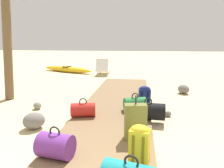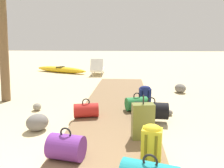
{
  "view_description": "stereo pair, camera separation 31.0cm",
  "coord_description": "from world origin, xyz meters",
  "px_view_note": "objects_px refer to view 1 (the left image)",
  "views": [
    {
      "loc": [
        0.59,
        -1.37,
        1.69
      ],
      "look_at": [
        -0.15,
        4.16,
        0.55
      ],
      "focal_mm": 34.26,
      "sensor_mm": 36.0,
      "label": 1
    },
    {
      "loc": [
        0.28,
        -1.4,
        1.69
      ],
      "look_at": [
        -0.15,
        4.16,
        0.55
      ],
      "focal_mm": 34.26,
      "sensor_mm": 36.0,
      "label": 2
    }
  ],
  "objects_px": {
    "suitcase_olive": "(135,122)",
    "backpack_navy": "(145,95)",
    "duffel_bag_purple": "(55,146)",
    "duffel_bag_red": "(83,110)",
    "lounge_chair": "(103,68)",
    "backpack_yellow": "(140,143)",
    "duffel_bag_black": "(148,111)",
    "duffel_bag_green": "(135,104)",
    "kayak": "(67,69)"
  },
  "relations": [
    {
      "from": "duffel_bag_black",
      "to": "duffel_bag_green",
      "type": "xyz_separation_m",
      "value": [
        -0.28,
        0.53,
        -0.02
      ]
    },
    {
      "from": "duffel_bag_purple",
      "to": "kayak",
      "type": "xyz_separation_m",
      "value": [
        -2.78,
        8.46,
        -0.1
      ]
    },
    {
      "from": "duffel_bag_red",
      "to": "lounge_chair",
      "type": "bearing_deg",
      "value": 95.94
    },
    {
      "from": "duffel_bag_green",
      "to": "lounge_chair",
      "type": "relative_size",
      "value": 0.37
    },
    {
      "from": "backpack_yellow",
      "to": "duffel_bag_black",
      "type": "relative_size",
      "value": 0.75
    },
    {
      "from": "duffel_bag_purple",
      "to": "lounge_chair",
      "type": "distance_m",
      "value": 7.87
    },
    {
      "from": "backpack_yellow",
      "to": "kayak",
      "type": "bearing_deg",
      "value": 115.06
    },
    {
      "from": "suitcase_olive",
      "to": "duffel_bag_black",
      "type": "bearing_deg",
      "value": 75.96
    },
    {
      "from": "backpack_navy",
      "to": "lounge_chair",
      "type": "height_order",
      "value": "lounge_chair"
    },
    {
      "from": "backpack_yellow",
      "to": "duffel_bag_red",
      "type": "height_order",
      "value": "backpack_yellow"
    },
    {
      "from": "duffel_bag_green",
      "to": "duffel_bag_purple",
      "type": "distance_m",
      "value": 2.43
    },
    {
      "from": "duffel_bag_green",
      "to": "duffel_bag_purple",
      "type": "height_order",
      "value": "duffel_bag_purple"
    },
    {
      "from": "duffel_bag_green",
      "to": "duffel_bag_red",
      "type": "distance_m",
      "value": 1.22
    },
    {
      "from": "backpack_navy",
      "to": "duffel_bag_green",
      "type": "distance_m",
      "value": 0.56
    },
    {
      "from": "backpack_navy",
      "to": "duffel_bag_black",
      "type": "bearing_deg",
      "value": -86.97
    },
    {
      "from": "duffel_bag_green",
      "to": "lounge_chair",
      "type": "xyz_separation_m",
      "value": [
        -1.73,
        5.64,
        0.09
      ]
    },
    {
      "from": "backpack_yellow",
      "to": "duffel_bag_black",
      "type": "distance_m",
      "value": 1.65
    },
    {
      "from": "suitcase_olive",
      "to": "kayak",
      "type": "relative_size",
      "value": 0.24
    },
    {
      "from": "lounge_chair",
      "to": "backpack_navy",
      "type": "bearing_deg",
      "value": -69.06
    },
    {
      "from": "duffel_bag_green",
      "to": "suitcase_olive",
      "type": "bearing_deg",
      "value": -88.19
    },
    {
      "from": "duffel_bag_black",
      "to": "duffel_bag_green",
      "type": "bearing_deg",
      "value": 118.32
    },
    {
      "from": "suitcase_olive",
      "to": "duffel_bag_red",
      "type": "bearing_deg",
      "value": 140.6
    },
    {
      "from": "suitcase_olive",
      "to": "duffel_bag_purple",
      "type": "height_order",
      "value": "suitcase_olive"
    },
    {
      "from": "backpack_yellow",
      "to": "duffel_bag_red",
      "type": "xyz_separation_m",
      "value": [
        -1.21,
        1.63,
        -0.13
      ]
    },
    {
      "from": "suitcase_olive",
      "to": "backpack_yellow",
      "type": "xyz_separation_m",
      "value": [
        0.07,
        -0.69,
        -0.02
      ]
    },
    {
      "from": "backpack_yellow",
      "to": "suitcase_olive",
      "type": "bearing_deg",
      "value": 96.15
    },
    {
      "from": "duffel_bag_black",
      "to": "duffel_bag_red",
      "type": "bearing_deg",
      "value": -179.33
    },
    {
      "from": "backpack_yellow",
      "to": "duffel_bag_black",
      "type": "bearing_deg",
      "value": 84.33
    },
    {
      "from": "suitcase_olive",
      "to": "kayak",
      "type": "bearing_deg",
      "value": 116.55
    },
    {
      "from": "duffel_bag_red",
      "to": "kayak",
      "type": "height_order",
      "value": "duffel_bag_red"
    },
    {
      "from": "duffel_bag_green",
      "to": "duffel_bag_red",
      "type": "relative_size",
      "value": 1.0
    },
    {
      "from": "backpack_navy",
      "to": "duffel_bag_purple",
      "type": "relative_size",
      "value": 0.92
    },
    {
      "from": "backpack_yellow",
      "to": "lounge_chair",
      "type": "distance_m",
      "value": 8.03
    },
    {
      "from": "duffel_bag_black",
      "to": "duffel_bag_green",
      "type": "distance_m",
      "value": 0.6
    },
    {
      "from": "backpack_yellow",
      "to": "duffel_bag_green",
      "type": "height_order",
      "value": "backpack_yellow"
    },
    {
      "from": "suitcase_olive",
      "to": "duffel_bag_red",
      "type": "height_order",
      "value": "suitcase_olive"
    },
    {
      "from": "backpack_yellow",
      "to": "backpack_navy",
      "type": "bearing_deg",
      "value": 87.68
    },
    {
      "from": "lounge_chair",
      "to": "kayak",
      "type": "relative_size",
      "value": 0.48
    },
    {
      "from": "duffel_bag_red",
      "to": "kayak",
      "type": "bearing_deg",
      "value": 111.86
    },
    {
      "from": "duffel_bag_purple",
      "to": "duffel_bag_red",
      "type": "distance_m",
      "value": 1.66
    },
    {
      "from": "backpack_yellow",
      "to": "duffel_bag_green",
      "type": "relative_size",
      "value": 0.93
    },
    {
      "from": "backpack_navy",
      "to": "duffel_bag_red",
      "type": "relative_size",
      "value": 0.85
    },
    {
      "from": "backpack_yellow",
      "to": "lounge_chair",
      "type": "bearing_deg",
      "value": 103.37
    },
    {
      "from": "suitcase_olive",
      "to": "backpack_yellow",
      "type": "distance_m",
      "value": 0.7
    },
    {
      "from": "suitcase_olive",
      "to": "backpack_navy",
      "type": "height_order",
      "value": "suitcase_olive"
    },
    {
      "from": "suitcase_olive",
      "to": "duffel_bag_black",
      "type": "distance_m",
      "value": 0.99
    },
    {
      "from": "duffel_bag_purple",
      "to": "duffel_bag_black",
      "type": "bearing_deg",
      "value": 51.67
    },
    {
      "from": "duffel_bag_green",
      "to": "duffel_bag_black",
      "type": "bearing_deg",
      "value": -61.68
    },
    {
      "from": "kayak",
      "to": "duffel_bag_purple",
      "type": "bearing_deg",
      "value": -71.79
    },
    {
      "from": "kayak",
      "to": "backpack_navy",
      "type": "bearing_deg",
      "value": -54.86
    }
  ]
}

